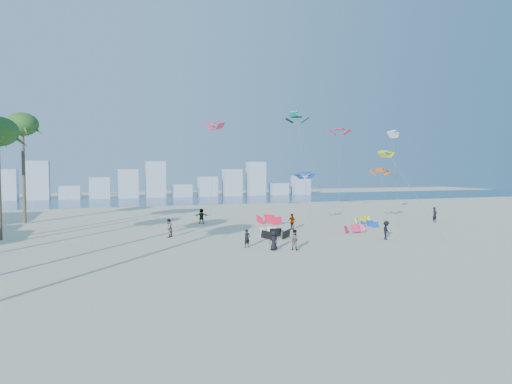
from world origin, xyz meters
name	(u,v)px	position (x,y,z in m)	size (l,w,h in m)	color
ground	(296,278)	(0.00, 0.00, 0.00)	(220.00, 220.00, 0.00)	beige
ocean	(155,200)	(0.00, 72.00, 0.01)	(220.00, 220.00, 0.00)	navy
kitesurfer_near	(247,238)	(0.55, 11.33, 0.79)	(0.57, 0.38, 1.57)	black
kitesurfer_mid	(294,240)	(3.90, 8.94, 0.85)	(0.83, 0.65, 1.71)	gray
kitesurfers_far	(277,223)	(6.56, 19.40, 0.90)	(34.36, 20.82, 1.92)	black
grounded_kites	(307,226)	(10.28, 19.66, 0.45)	(17.66, 13.10, 1.05)	black
flying_kites	(311,131)	(12.91, 24.19, 11.22)	(23.54, 21.65, 14.41)	#0B3CC3
distant_skyline	(144,184)	(-1.19, 82.00, 3.09)	(85.00, 3.00, 8.40)	#9EADBF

